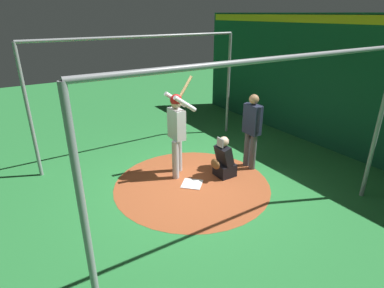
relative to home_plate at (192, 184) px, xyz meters
name	(u,v)px	position (x,y,z in m)	size (l,w,h in m)	color
ground_plane	(192,184)	(0.00, 0.00, -0.01)	(26.01, 26.01, 0.00)	#287A38
dirt_circle	(192,184)	(0.00, 0.00, -0.01)	(3.34, 3.34, 0.01)	#9E4C28
home_plate	(192,184)	(0.00, 0.00, 0.00)	(0.42, 0.42, 0.01)	white
batter	(177,127)	(0.02, -0.58, 1.14)	(0.68, 0.49, 2.20)	#BCBCC0
catcher	(224,161)	(-0.80, 0.06, 0.36)	(0.58, 0.40, 0.96)	black
umpire	(252,128)	(-1.60, 0.03, 0.99)	(0.22, 0.49, 1.78)	#4C4C51
back_wall	(329,83)	(-4.26, 0.00, 1.72)	(0.22, 10.01, 3.44)	#145133
cage_frame	(192,91)	(0.00, 0.00, 2.05)	(5.44, 4.51, 2.95)	gray
baseball_0	(175,163)	(-0.16, -1.01, 0.03)	(0.07, 0.07, 0.07)	white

